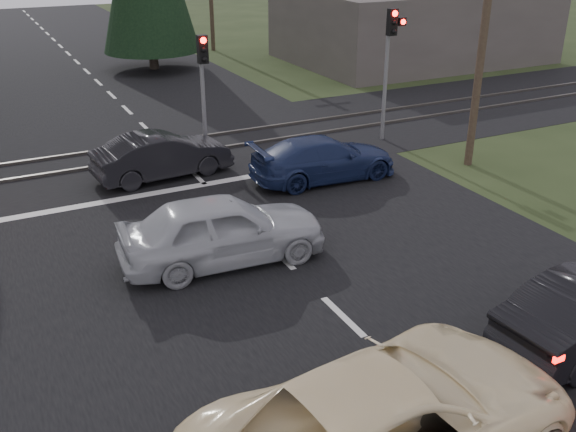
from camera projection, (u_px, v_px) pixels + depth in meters
ground at (343, 317)px, 13.09m from camera, size 120.00×120.00×0.00m
road at (186, 167)px, 21.22m from camera, size 14.00×100.00×0.01m
rail_corridor at (168, 149)px, 22.84m from camera, size 120.00×8.00×0.01m
stop_line at (205, 184)px, 19.75m from camera, size 13.00×0.35×0.00m
rail_near at (175, 155)px, 22.17m from camera, size 120.00×0.12×0.10m
rail_far at (162, 142)px, 23.47m from camera, size 120.00×0.12×0.10m
traffic_signal_right at (391, 49)px, 22.51m from camera, size 0.68×0.48×4.70m
traffic_signal_center at (203, 75)px, 21.02m from camera, size 0.32×0.48×4.10m
utility_pole_near at (486, 18)px, 19.49m from camera, size 1.80×0.26×9.00m
building_right at (413, 24)px, 37.52m from camera, size 14.00×10.00×4.00m
cream_coupe at (390, 419)px, 9.18m from camera, size 6.25×3.31×1.67m
silver_car at (222, 230)px, 14.94m from camera, size 4.95×2.28×1.64m
blue_sedan at (324, 159)px, 19.92m from camera, size 4.73×2.07×1.35m
dark_car_far at (162, 156)px, 20.09m from camera, size 4.42×1.89×1.42m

